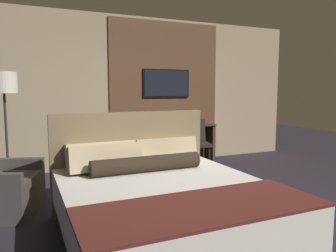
{
  "coord_description": "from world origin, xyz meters",
  "views": [
    {
      "loc": [
        -1.83,
        -3.37,
        1.44
      ],
      "look_at": [
        0.05,
        0.85,
        0.92
      ],
      "focal_mm": 35.0,
      "sensor_mm": 36.0,
      "label": 1
    }
  ],
  "objects_px": {
    "bed": "(161,205)",
    "floor_lamp": "(4,92)",
    "tv": "(166,83)",
    "desk_chair": "(195,139)",
    "vase_tall": "(148,118)",
    "vase_short": "(139,122)",
    "desk": "(170,138)",
    "book": "(194,123)"
  },
  "relations": [
    {
      "from": "tv",
      "to": "desk_chair",
      "type": "xyz_separation_m",
      "value": [
        0.26,
        -0.69,
        -1.02
      ]
    },
    {
      "from": "tv",
      "to": "desk_chair",
      "type": "relative_size",
      "value": 1.07
    },
    {
      "from": "bed",
      "to": "floor_lamp",
      "type": "xyz_separation_m",
      "value": [
        -1.38,
        2.08,
        1.06
      ]
    },
    {
      "from": "vase_short",
      "to": "vase_tall",
      "type": "bearing_deg",
      "value": 11.12
    },
    {
      "from": "floor_lamp",
      "to": "book",
      "type": "distance_m",
      "value": 3.51
    },
    {
      "from": "floor_lamp",
      "to": "vase_tall",
      "type": "bearing_deg",
      "value": 20.85
    },
    {
      "from": "vase_tall",
      "to": "desk_chair",
      "type": "bearing_deg",
      "value": -38.94
    },
    {
      "from": "tv",
      "to": "desk_chair",
      "type": "bearing_deg",
      "value": -69.18
    },
    {
      "from": "desk",
      "to": "book",
      "type": "xyz_separation_m",
      "value": [
        0.54,
        0.04,
        0.27
      ]
    },
    {
      "from": "vase_tall",
      "to": "vase_short",
      "type": "relative_size",
      "value": 1.83
    },
    {
      "from": "floor_lamp",
      "to": "book",
      "type": "bearing_deg",
      "value": 14.84
    },
    {
      "from": "bed",
      "to": "tv",
      "type": "relative_size",
      "value": 2.21
    },
    {
      "from": "desk_chair",
      "to": "floor_lamp",
      "type": "xyz_separation_m",
      "value": [
        -3.07,
        -0.34,
        0.86
      ]
    },
    {
      "from": "vase_tall",
      "to": "book",
      "type": "height_order",
      "value": "vase_tall"
    },
    {
      "from": "floor_lamp",
      "to": "vase_tall",
      "type": "xyz_separation_m",
      "value": [
        2.37,
        0.9,
        -0.48
      ]
    },
    {
      "from": "tv",
      "to": "desk_chair",
      "type": "distance_m",
      "value": 1.26
    },
    {
      "from": "desk_chair",
      "to": "vase_tall",
      "type": "height_order",
      "value": "vase_tall"
    },
    {
      "from": "desk",
      "to": "vase_short",
      "type": "height_order",
      "value": "vase_short"
    },
    {
      "from": "book",
      "to": "floor_lamp",
      "type": "bearing_deg",
      "value": -165.16
    },
    {
      "from": "floor_lamp",
      "to": "desk_chair",
      "type": "bearing_deg",
      "value": 6.24
    },
    {
      "from": "bed",
      "to": "book",
      "type": "relative_size",
      "value": 9.52
    },
    {
      "from": "tv",
      "to": "book",
      "type": "relative_size",
      "value": 4.31
    },
    {
      "from": "bed",
      "to": "floor_lamp",
      "type": "bearing_deg",
      "value": 123.53
    },
    {
      "from": "tv",
      "to": "book",
      "type": "bearing_deg",
      "value": -14.89
    },
    {
      "from": "floor_lamp",
      "to": "vase_tall",
      "type": "distance_m",
      "value": 2.58
    },
    {
      "from": "floor_lamp",
      "to": "vase_short",
      "type": "relative_size",
      "value": 10.18
    },
    {
      "from": "desk",
      "to": "floor_lamp",
      "type": "distance_m",
      "value": 3.06
    },
    {
      "from": "desk_chair",
      "to": "vase_short",
      "type": "xyz_separation_m",
      "value": [
        -0.9,
        0.53,
        0.3
      ]
    },
    {
      "from": "book",
      "to": "vase_tall",
      "type": "bearing_deg",
      "value": 179.02
    },
    {
      "from": "bed",
      "to": "floor_lamp",
      "type": "relative_size",
      "value": 1.28
    },
    {
      "from": "floor_lamp",
      "to": "book",
      "type": "height_order",
      "value": "floor_lamp"
    },
    {
      "from": "vase_tall",
      "to": "vase_short",
      "type": "distance_m",
      "value": 0.21
    },
    {
      "from": "vase_short",
      "to": "bed",
      "type": "bearing_deg",
      "value": -104.98
    },
    {
      "from": "vase_tall",
      "to": "vase_short",
      "type": "height_order",
      "value": "vase_tall"
    },
    {
      "from": "desk",
      "to": "desk_chair",
      "type": "distance_m",
      "value": 0.58
    },
    {
      "from": "vase_tall",
      "to": "book",
      "type": "relative_size",
      "value": 1.34
    },
    {
      "from": "desk",
      "to": "vase_short",
      "type": "relative_size",
      "value": 10.69
    },
    {
      "from": "desk",
      "to": "floor_lamp",
      "type": "height_order",
      "value": "floor_lamp"
    },
    {
      "from": "desk",
      "to": "book",
      "type": "relative_size",
      "value": 7.83
    },
    {
      "from": "bed",
      "to": "book",
      "type": "height_order",
      "value": "bed"
    },
    {
      "from": "desk_chair",
      "to": "book",
      "type": "relative_size",
      "value": 4.04
    },
    {
      "from": "floor_lamp",
      "to": "vase_tall",
      "type": "relative_size",
      "value": 5.55
    }
  ]
}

